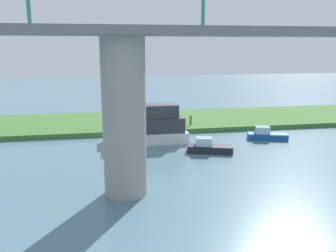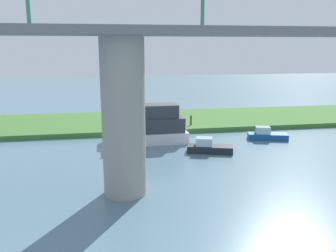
% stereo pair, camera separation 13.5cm
% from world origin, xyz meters
% --- Properties ---
extents(ground_plane, '(160.00, 160.00, 0.00)m').
position_xyz_m(ground_plane, '(0.00, 0.00, 0.00)').
color(ground_plane, slate).
extents(grassy_bank, '(80.00, 12.00, 0.50)m').
position_xyz_m(grassy_bank, '(0.00, -6.00, 0.25)').
color(grassy_bank, '#427533').
rests_on(grassy_bank, ground).
extents(bridge_pylon, '(2.63, 2.63, 9.69)m').
position_xyz_m(bridge_pylon, '(5.61, 15.14, 4.84)').
color(bridge_pylon, '#9E998E').
rests_on(bridge_pylon, ground).
extents(bridge_span, '(75.18, 4.30, 3.25)m').
position_xyz_m(bridge_span, '(5.61, 15.12, 10.18)').
color(bridge_span, slate).
rests_on(bridge_span, bridge_pylon).
extents(person_on_bank, '(0.48, 0.48, 1.39)m').
position_xyz_m(person_on_bank, '(4.26, -2.35, 1.20)').
color(person_on_bank, '#2D334C').
rests_on(person_on_bank, grassy_bank).
extents(mooring_post, '(0.20, 0.20, 1.07)m').
position_xyz_m(mooring_post, '(-2.79, -1.94, 1.03)').
color(mooring_post, brown).
rests_on(mooring_post, grassy_bank).
extents(motorboat_red, '(7.96, 2.75, 4.05)m').
position_xyz_m(motorboat_red, '(2.58, 3.03, 1.50)').
color(motorboat_red, white).
rests_on(motorboat_red, ground).
extents(riverboat_paddlewheel, '(4.17, 2.51, 1.31)m').
position_xyz_m(riverboat_paddlewheel, '(-2.14, 7.24, 0.47)').
color(riverboat_paddlewheel, '#1E232D').
rests_on(riverboat_paddlewheel, ground).
extents(houseboat_blue, '(4.07, 2.36, 1.28)m').
position_xyz_m(houseboat_blue, '(-9.11, 3.84, 0.46)').
color(houseboat_blue, '#195199').
rests_on(houseboat_blue, ground).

